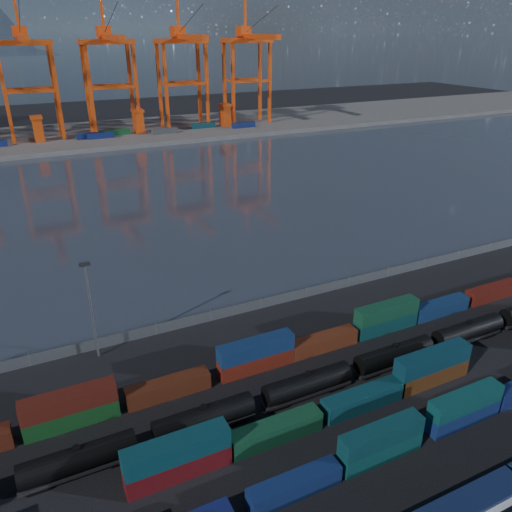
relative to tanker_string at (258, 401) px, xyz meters
name	(u,v)px	position (x,y,z in m)	size (l,w,h in m)	color
ground	(349,399)	(12.76, -3.13, -2.12)	(700.00, 700.00, 0.00)	black
harbor_water	(152,196)	(12.76, 101.87, -2.11)	(700.00, 700.00, 0.00)	#303846
far_quay	(94,135)	(12.76, 206.87, -1.12)	(700.00, 70.00, 2.00)	#514F4C
container_row_south	(239,504)	(-8.89, -13.45, -0.14)	(138.95, 2.29, 4.87)	#45484A
container_row_mid	(359,397)	(12.88, -5.24, -0.27)	(141.66, 2.55, 5.43)	#444849
container_row_north	(251,360)	(3.07, 8.81, -0.25)	(141.36, 2.45, 5.23)	navy
tanker_string	(258,401)	(0.00, 0.00, 0.00)	(122.25, 2.95, 4.23)	black
waterfront_fence	(261,304)	(12.76, 24.87, -1.12)	(160.12, 0.12, 2.20)	#595B5E
yard_light_mast	(91,306)	(-17.24, 22.87, 7.18)	(1.60, 0.40, 16.60)	slate
gantry_cranes	(68,54)	(5.26, 200.24, 35.62)	(198.68, 45.46, 61.56)	#E74710
quay_containers	(74,137)	(1.77, 192.33, 1.18)	(172.58, 10.99, 2.60)	navy
straddle_carriers	(90,124)	(10.26, 196.87, 5.70)	(140.00, 7.00, 11.10)	#E74710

